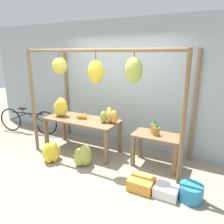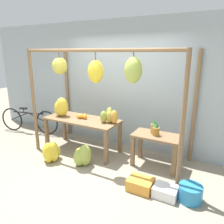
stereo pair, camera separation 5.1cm
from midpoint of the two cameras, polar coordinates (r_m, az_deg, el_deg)
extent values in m
plane|color=gray|center=(4.13, -6.41, -15.54)|extent=(20.00, 20.00, 0.00)
cube|color=#99A8B2|center=(4.89, 3.31, 6.94)|extent=(8.00, 0.08, 2.80)
cylinder|color=brown|center=(4.95, -19.49, 2.51)|extent=(0.07, 0.07, 2.18)
cylinder|color=brown|center=(3.39, 18.41, -3.11)|extent=(0.07, 0.07, 2.18)
cylinder|color=brown|center=(5.71, -11.37, 4.73)|extent=(0.07, 0.07, 2.18)
cylinder|color=brown|center=(4.43, 21.12, 0.91)|extent=(0.07, 0.07, 2.18)
cylinder|color=brown|center=(3.81, -4.54, 15.80)|extent=(3.11, 0.06, 0.06)
cylinder|color=brown|center=(4.27, -13.34, 14.35)|extent=(0.02, 0.02, 0.10)
ellipsoid|color=gold|center=(4.28, -13.16, 11.64)|extent=(0.29, 0.26, 0.31)
cylinder|color=brown|center=(3.79, -3.98, 14.40)|extent=(0.02, 0.02, 0.13)
ellipsoid|color=yellow|center=(3.80, -3.91, 10.48)|extent=(0.28, 0.25, 0.39)
cylinder|color=brown|center=(3.46, 6.12, 14.79)|extent=(0.02, 0.02, 0.06)
ellipsoid|color=#9EB247|center=(3.47, 6.00, 10.84)|extent=(0.28, 0.26, 0.42)
cube|color=brown|center=(4.75, -7.56, -1.98)|extent=(1.65, 0.69, 0.04)
cube|color=brown|center=(5.15, -16.39, -5.41)|extent=(0.07, 0.07, 0.69)
cube|color=brown|center=(4.25, -1.21, -9.28)|extent=(0.07, 0.07, 0.69)
cube|color=brown|center=(5.55, -12.10, -3.59)|extent=(0.07, 0.07, 0.69)
cube|color=brown|center=(4.73, 2.41, -6.65)|extent=(0.07, 0.07, 0.69)
cube|color=brown|center=(4.17, 11.96, -6.13)|extent=(0.88, 0.49, 0.04)
cube|color=brown|center=(4.24, 5.78, -10.14)|extent=(0.07, 0.07, 0.59)
cube|color=brown|center=(4.04, 16.28, -12.12)|extent=(0.07, 0.07, 0.59)
cube|color=brown|center=(4.57, 7.76, -8.22)|extent=(0.07, 0.07, 0.59)
cube|color=brown|center=(4.38, 17.47, -9.92)|extent=(0.07, 0.07, 0.59)
ellipsoid|color=gold|center=(4.96, -12.63, 1.29)|extent=(0.32, 0.30, 0.42)
ellipsoid|color=#9EB247|center=(5.07, -13.05, 1.07)|extent=(0.27, 0.26, 0.34)
ellipsoid|color=gold|center=(4.99, -13.21, 0.93)|extent=(0.32, 0.30, 0.35)
sphere|color=orange|center=(4.83, -6.78, -0.87)|extent=(0.09, 0.09, 0.09)
sphere|color=orange|center=(4.74, -7.61, -1.30)|extent=(0.07, 0.07, 0.07)
sphere|color=orange|center=(4.77, -7.42, -1.14)|extent=(0.08, 0.08, 0.08)
sphere|color=orange|center=(4.75, -8.15, -1.18)|extent=(0.09, 0.09, 0.09)
sphere|color=orange|center=(4.70, -6.77, -1.31)|extent=(0.09, 0.09, 0.09)
sphere|color=orange|center=(4.81, -7.72, -1.08)|extent=(0.07, 0.07, 0.07)
sphere|color=orange|center=(4.76, -7.71, -1.12)|extent=(0.10, 0.10, 0.10)
sphere|color=orange|center=(4.82, -8.52, -1.07)|extent=(0.08, 0.08, 0.08)
cylinder|color=#A3702D|center=(4.10, 11.78, -5.01)|extent=(0.13, 0.13, 0.15)
cone|color=#337538|center=(4.06, 11.88, -3.27)|extent=(0.09, 0.09, 0.11)
cylinder|color=#B27F38|center=(4.20, 11.21, -4.30)|extent=(0.12, 0.12, 0.18)
cone|color=#337538|center=(4.15, 11.31, -2.51)|extent=(0.08, 0.08, 0.09)
ellipsoid|color=gold|center=(4.53, -14.67, -10.01)|extent=(0.28, 0.27, 0.43)
ellipsoid|color=gold|center=(4.67, -14.37, -9.90)|extent=(0.27, 0.25, 0.32)
ellipsoid|color=yellow|center=(4.63, -16.17, -10.01)|extent=(0.24, 0.26, 0.36)
ellipsoid|color=yellow|center=(4.52, -15.91, -10.21)|extent=(0.21, 0.23, 0.42)
ellipsoid|color=#9EB247|center=(4.28, -6.79, -11.17)|extent=(0.34, 0.35, 0.42)
ellipsoid|color=gold|center=(4.41, -8.08, -11.16)|extent=(0.28, 0.29, 0.32)
ellipsoid|color=#9EB247|center=(4.31, -8.25, -11.73)|extent=(0.32, 0.32, 0.33)
cube|color=orange|center=(3.68, 7.86, -18.22)|extent=(0.39, 0.32, 0.18)
cylinder|color=teal|center=(3.61, 20.16, -19.28)|extent=(0.34, 0.34, 0.25)
torus|color=black|center=(6.62, -24.43, -1.75)|extent=(0.63, 0.18, 0.64)
torus|color=black|center=(5.99, -16.41, -2.70)|extent=(0.63, 0.18, 0.64)
cylinder|color=black|center=(6.23, -20.82, -0.22)|extent=(0.91, 0.24, 0.03)
cylinder|color=black|center=(6.42, -22.68, -1.01)|extent=(0.55, 0.15, 0.25)
cylinder|color=black|center=(6.10, -18.66, -1.44)|extent=(0.55, 0.15, 0.25)
cylinder|color=black|center=(6.30, -21.86, 0.31)|extent=(0.02, 0.02, 0.10)
cube|color=black|center=(6.28, -21.93, 0.93)|extent=(0.21, 0.12, 0.04)
cylinder|color=black|center=(5.97, -17.50, -0.07)|extent=(0.02, 0.02, 0.10)
ellipsoid|color=#B2993D|center=(4.40, -0.33, -1.26)|extent=(0.19, 0.20, 0.26)
ellipsoid|color=#93A33D|center=(4.49, -0.30, -0.63)|extent=(0.22, 0.22, 0.30)
ellipsoid|color=gold|center=(4.35, 0.91, -1.30)|extent=(0.20, 0.18, 0.28)
ellipsoid|color=#93A33D|center=(4.41, -1.85, -1.28)|extent=(0.19, 0.20, 0.25)
cube|color=silver|center=(3.61, 14.21, -19.54)|extent=(0.35, 0.29, 0.17)
camera|label=1|loc=(0.03, -89.66, 0.09)|focal=35.00mm
camera|label=2|loc=(0.03, 90.34, -0.09)|focal=35.00mm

